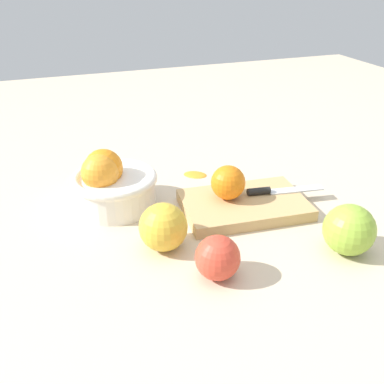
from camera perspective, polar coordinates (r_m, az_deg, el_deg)
The scene contains 9 objects.
ground_plane at distance 0.82m, azimuth 0.72°, elevation -3.12°, with size 2.40×2.40×0.00m, color beige.
bowl at distance 0.84m, azimuth -10.51°, elevation 1.10°, with size 0.16×0.16×0.11m.
cutting_board at distance 0.83m, azimuth 6.82°, elevation -1.69°, with size 0.23×0.15×0.02m, color tan.
orange_on_board at distance 0.82m, azimuth 4.74°, elevation 1.24°, with size 0.07×0.07×0.07m, color orange.
knife at distance 0.86m, azimuth 10.75°, elevation 0.21°, with size 0.16×0.04×0.01m.
apple_front_left at distance 0.71m, azimuth -3.78°, elevation -4.60°, with size 0.08×0.08×0.08m, color gold.
apple_front_right at distance 0.74m, azimuth 19.85°, elevation -4.66°, with size 0.08×0.08×0.08m, color #8EB738.
apple_front_left_2 at distance 0.65m, azimuth 3.37°, elevation -8.57°, with size 0.07×0.07×0.07m, color #D6422D.
citrus_peel at distance 0.97m, azimuth 0.42°, elevation 2.45°, with size 0.05×0.04×0.01m, color orange.
Camera 1 is at (-0.25, -0.65, 0.43)m, focal length 40.80 mm.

